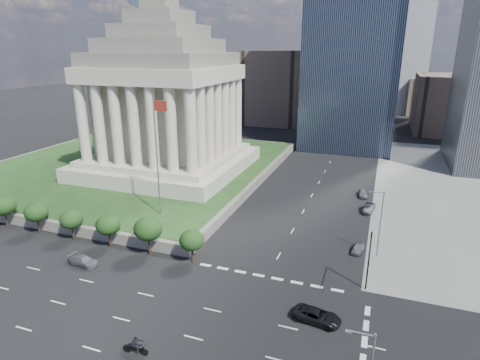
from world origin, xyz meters
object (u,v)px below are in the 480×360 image
at_px(street_lamp_north, 379,220).
at_px(flagpole, 157,151).
at_px(motorcycle_trail, 135,345).
at_px(traffic_signal_ne, 369,259).
at_px(suv_grey, 83,261).
at_px(parked_sedan_far, 363,193).
at_px(war_memorial, 164,84).
at_px(parked_sedan_mid, 369,208).
at_px(pickup_truck, 317,316).
at_px(parked_sedan_near, 358,248).

bearing_deg(street_lamp_north, flagpole, -178.37).
bearing_deg(motorcycle_trail, street_lamp_north, 47.81).
xyz_separation_m(flagpole, traffic_signal_ne, (34.33, -10.30, -7.86)).
relative_size(suv_grey, parked_sedan_far, 1.08).
bearing_deg(flagpole, war_memorial, 116.89).
relative_size(street_lamp_north, suv_grey, 2.20).
bearing_deg(parked_sedan_mid, parked_sedan_far, 108.78).
distance_m(flagpole, parked_sedan_far, 42.87).
xyz_separation_m(flagpole, pickup_truck, (29.60, -16.93, -12.38)).
relative_size(war_memorial, flagpole, 1.95).
relative_size(parked_sedan_near, parked_sedan_mid, 0.80).
xyz_separation_m(suv_grey, parked_sedan_far, (35.07, 41.79, 0.06)).
relative_size(flagpole, parked_sedan_near, 5.53).
bearing_deg(parked_sedan_near, suv_grey, -147.41).
relative_size(street_lamp_north, parked_sedan_mid, 2.21).
xyz_separation_m(pickup_truck, parked_sedan_mid, (3.73, 34.76, 0.01)).
relative_size(pickup_truck, motorcycle_trail, 1.91).
bearing_deg(flagpole, parked_sedan_mid, 28.14).
relative_size(war_memorial, parked_sedan_far, 9.26).
bearing_deg(war_memorial, flagpole, -63.11).
relative_size(suv_grey, parked_sedan_mid, 1.00).
bearing_deg(parked_sedan_mid, flagpole, -143.98).
distance_m(pickup_truck, parked_sedan_far, 42.97).
height_order(parked_sedan_near, motorcycle_trail, motorcycle_trail).
bearing_deg(parked_sedan_mid, motorcycle_trail, -105.55).
xyz_separation_m(street_lamp_north, parked_sedan_near, (-2.51, 0.23, -5.05)).
distance_m(suv_grey, motorcycle_trail, 20.76).
distance_m(flagpole, pickup_truck, 36.28).
distance_m(street_lamp_north, parked_sedan_near, 5.64).
bearing_deg(street_lamp_north, suv_grey, -156.41).
distance_m(traffic_signal_ne, suv_grey, 38.31).
bearing_deg(parked_sedan_near, street_lamp_north, 2.05).
distance_m(street_lamp_north, motorcycle_trail, 36.53).
height_order(pickup_truck, suv_grey, pickup_truck).
bearing_deg(flagpole, parked_sedan_far, 39.30).
bearing_deg(suv_grey, traffic_signal_ne, -75.76).
bearing_deg(parked_sedan_mid, pickup_truck, -88.24).
relative_size(traffic_signal_ne, parked_sedan_mid, 1.77).
xyz_separation_m(pickup_truck, suv_grey, (-32.91, 1.13, -0.08)).
bearing_deg(suv_grey, flagpole, -5.89).
bearing_deg(suv_grey, pickup_truck, -86.03).
relative_size(street_lamp_north, pickup_truck, 1.88).
distance_m(parked_sedan_mid, motorcycle_trail, 49.97).
relative_size(street_lamp_north, parked_sedan_far, 2.37).
distance_m(suv_grey, parked_sedan_near, 39.78).
relative_size(pickup_truck, parked_sedan_near, 1.47).
relative_size(war_memorial, suv_grey, 8.59).
xyz_separation_m(war_memorial, traffic_signal_ne, (46.50, -34.30, -16.15)).
distance_m(street_lamp_north, parked_sedan_far, 25.70).
bearing_deg(flagpole, pickup_truck, -29.76).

